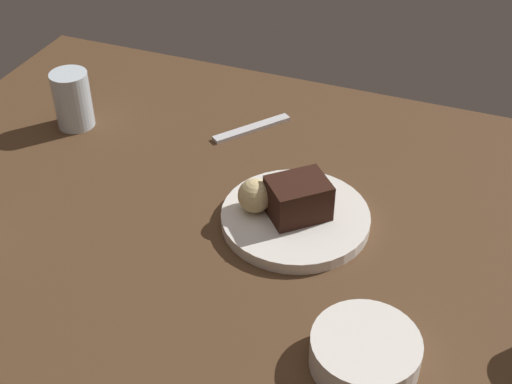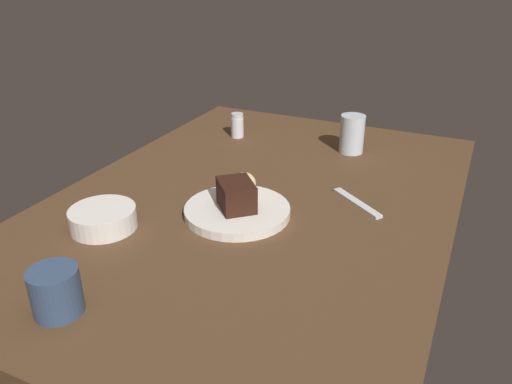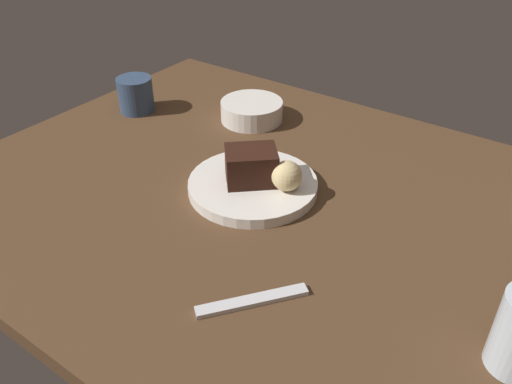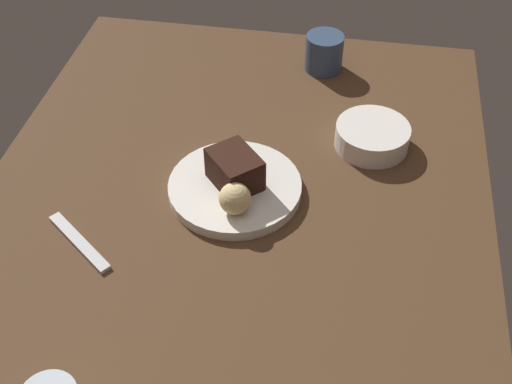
{
  "view_description": "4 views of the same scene",
  "coord_description": "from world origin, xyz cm",
  "px_view_note": "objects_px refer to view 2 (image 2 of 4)",
  "views": [
    {
      "loc": [
        -31.72,
        76.44,
        70.72
      ],
      "look_at": [
        -1.52,
        -1.64,
        5.7
      ],
      "focal_mm": 49.4,
      "sensor_mm": 36.0,
      "label": 1
    },
    {
      "loc": [
        -90.93,
        -42.59,
        53.46
      ],
      "look_at": [
        -2.6,
        -1.6,
        6.1
      ],
      "focal_mm": 35.53,
      "sensor_mm": 36.0,
      "label": 2
    },
    {
      "loc": [
        35.39,
        -60.53,
        53.36
      ],
      "look_at": [
        -5.51,
        -3.13,
        5.44
      ],
      "focal_mm": 36.93,
      "sensor_mm": 36.0,
      "label": 3
    },
    {
      "loc": [
        68.37,
        16.77,
        78.8
      ],
      "look_at": [
        -4.47,
        4.21,
        7.39
      ],
      "focal_mm": 46.18,
      "sensor_mm": 36.0,
      "label": 4
    }
  ],
  "objects_px": {
    "dessert_plate": "(237,211)",
    "water_glass": "(352,134)",
    "coffee_cup": "(56,291)",
    "bread_roll": "(244,184)",
    "salt_shaker": "(237,125)",
    "dessert_spoon": "(357,203)",
    "side_bowl": "(103,218)",
    "chocolate_cake_slice": "(237,195)"
  },
  "relations": [
    {
      "from": "dessert_spoon",
      "to": "water_glass",
      "type": "bearing_deg",
      "value": -34.34
    },
    {
      "from": "chocolate_cake_slice",
      "to": "side_bowl",
      "type": "height_order",
      "value": "chocolate_cake_slice"
    },
    {
      "from": "dessert_spoon",
      "to": "dessert_plate",
      "type": "bearing_deg",
      "value": 73.32
    },
    {
      "from": "dessert_plate",
      "to": "coffee_cup",
      "type": "relative_size",
      "value": 2.9
    },
    {
      "from": "dessert_plate",
      "to": "coffee_cup",
      "type": "xyz_separation_m",
      "value": [
        -0.39,
        0.11,
        0.03
      ]
    },
    {
      "from": "bread_roll",
      "to": "water_glass",
      "type": "distance_m",
      "value": 0.41
    },
    {
      "from": "water_glass",
      "to": "coffee_cup",
      "type": "relative_size",
      "value": 1.35
    },
    {
      "from": "side_bowl",
      "to": "dessert_spoon",
      "type": "xyz_separation_m",
      "value": [
        0.31,
        -0.43,
        -0.02
      ]
    },
    {
      "from": "dessert_plate",
      "to": "bread_roll",
      "type": "bearing_deg",
      "value": 10.96
    },
    {
      "from": "salt_shaker",
      "to": "side_bowl",
      "type": "xyz_separation_m",
      "value": [
        -0.59,
        -0.0,
        -0.01
      ]
    },
    {
      "from": "salt_shaker",
      "to": "water_glass",
      "type": "height_order",
      "value": "water_glass"
    },
    {
      "from": "salt_shaker",
      "to": "dessert_plate",
      "type": "bearing_deg",
      "value": -153.35
    },
    {
      "from": "chocolate_cake_slice",
      "to": "water_glass",
      "type": "height_order",
      "value": "water_glass"
    },
    {
      "from": "dessert_spoon",
      "to": "bread_roll",
      "type": "bearing_deg",
      "value": 60.31
    },
    {
      "from": "coffee_cup",
      "to": "water_glass",
      "type": "bearing_deg",
      "value": -14.95
    },
    {
      "from": "dessert_plate",
      "to": "dessert_spoon",
      "type": "bearing_deg",
      "value": -54.52
    },
    {
      "from": "side_bowl",
      "to": "salt_shaker",
      "type": "bearing_deg",
      "value": 0.02
    },
    {
      "from": "water_glass",
      "to": "coffee_cup",
      "type": "height_order",
      "value": "water_glass"
    },
    {
      "from": "side_bowl",
      "to": "coffee_cup",
      "type": "xyz_separation_m",
      "value": [
        -0.23,
        -0.11,
        0.02
      ]
    },
    {
      "from": "salt_shaker",
      "to": "coffee_cup",
      "type": "bearing_deg",
      "value": -172.44
    },
    {
      "from": "salt_shaker",
      "to": "water_glass",
      "type": "bearing_deg",
      "value": -86.27
    },
    {
      "from": "water_glass",
      "to": "dessert_spoon",
      "type": "xyz_separation_m",
      "value": [
        -0.3,
        -0.1,
        -0.05
      ]
    },
    {
      "from": "dessert_plate",
      "to": "water_glass",
      "type": "relative_size",
      "value": 2.15
    },
    {
      "from": "coffee_cup",
      "to": "bread_roll",
      "type": "bearing_deg",
      "value": -11.95
    },
    {
      "from": "water_glass",
      "to": "chocolate_cake_slice",
      "type": "bearing_deg",
      "value": 165.6
    },
    {
      "from": "dessert_plate",
      "to": "side_bowl",
      "type": "height_order",
      "value": "side_bowl"
    },
    {
      "from": "dessert_plate",
      "to": "chocolate_cake_slice",
      "type": "xyz_separation_m",
      "value": [
        -0.0,
        -0.0,
        0.04
      ]
    },
    {
      "from": "side_bowl",
      "to": "dessert_plate",
      "type": "bearing_deg",
      "value": -53.63
    },
    {
      "from": "dessert_plate",
      "to": "coffee_cup",
      "type": "height_order",
      "value": "coffee_cup"
    },
    {
      "from": "side_bowl",
      "to": "dessert_spoon",
      "type": "distance_m",
      "value": 0.53
    },
    {
      "from": "chocolate_cake_slice",
      "to": "dessert_plate",
      "type": "bearing_deg",
      "value": 26.34
    },
    {
      "from": "dessert_plate",
      "to": "water_glass",
      "type": "distance_m",
      "value": 0.47
    },
    {
      "from": "coffee_cup",
      "to": "dessert_spoon",
      "type": "bearing_deg",
      "value": -30.57
    },
    {
      "from": "chocolate_cake_slice",
      "to": "dessert_spoon",
      "type": "relative_size",
      "value": 0.56
    },
    {
      "from": "water_glass",
      "to": "dessert_spoon",
      "type": "relative_size",
      "value": 0.68
    },
    {
      "from": "side_bowl",
      "to": "bread_roll",
      "type": "bearing_deg",
      "value": -43.09
    },
    {
      "from": "chocolate_cake_slice",
      "to": "water_glass",
      "type": "relative_size",
      "value": 0.83
    },
    {
      "from": "water_glass",
      "to": "bread_roll",
      "type": "bearing_deg",
      "value": 161.71
    },
    {
      "from": "side_bowl",
      "to": "coffee_cup",
      "type": "height_order",
      "value": "coffee_cup"
    },
    {
      "from": "bread_roll",
      "to": "coffee_cup",
      "type": "bearing_deg",
      "value": 168.05
    },
    {
      "from": "bread_roll",
      "to": "salt_shaker",
      "type": "distance_m",
      "value": 0.42
    },
    {
      "from": "bread_roll",
      "to": "chocolate_cake_slice",
      "type": "bearing_deg",
      "value": -168.28
    }
  ]
}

